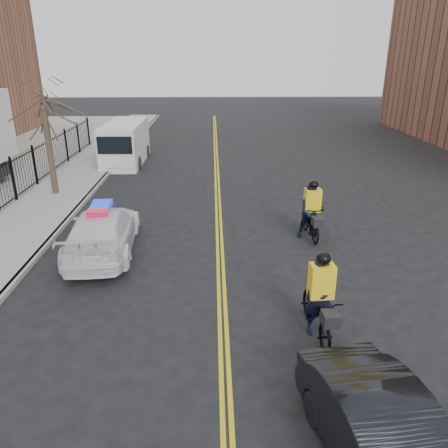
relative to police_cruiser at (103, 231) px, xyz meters
The scene contains 12 objects.
ground 5.43m from the police_cruiser, 43.50° to the right, with size 120.00×120.00×0.00m, color black.
center_line_left 5.80m from the police_cruiser, 48.39° to the left, with size 0.10×60.00×0.01m, color gold.
center_line_right 5.90m from the police_cruiser, 47.22° to the left, with size 0.10×60.00×0.01m, color gold.
sidewalk 5.65m from the police_cruiser, 129.95° to the left, with size 3.00×60.00×0.15m, color gray.
curb 4.83m from the police_cruiser, 116.04° to the left, with size 0.20×60.00×0.15m, color gray.
iron_fence 6.68m from the police_cruiser, 139.87° to the left, with size 0.12×28.00×2.00m, color black, non-canonical shape.
street_tree 7.82m from the police_cruiser, 120.43° to the left, with size 3.20×3.20×4.80m.
police_cruiser is the anchor object (origin of this frame).
dark_sedan 10.72m from the police_cruiser, 54.01° to the right, with size 1.49×4.28×1.41m, color black.
cargo_van 12.92m from the police_cruiser, 97.13° to the left, with size 2.26×5.74×2.40m.
cyclist_near 7.78m from the police_cruiser, 37.76° to the right, with size 0.89×2.20×2.11m.
cyclist_far 7.28m from the police_cruiser, ahead, with size 1.00×2.14×2.13m.
Camera 1 is at (-0.21, -9.80, 6.24)m, focal length 35.00 mm.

